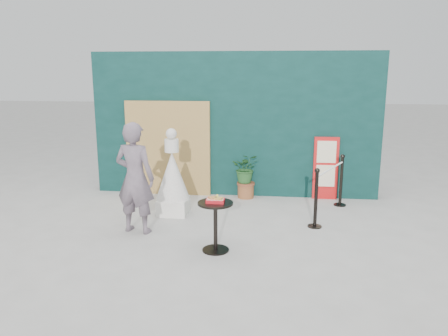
% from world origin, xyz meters
% --- Properties ---
extents(ground, '(60.00, 60.00, 0.00)m').
position_xyz_m(ground, '(0.00, 0.00, 0.00)').
color(ground, '#ADAAA5').
rests_on(ground, ground).
extents(back_wall, '(6.00, 0.30, 3.00)m').
position_xyz_m(back_wall, '(0.00, 3.15, 1.50)').
color(back_wall, black).
rests_on(back_wall, ground).
extents(bamboo_fence, '(1.80, 0.08, 2.00)m').
position_xyz_m(bamboo_fence, '(-1.40, 2.94, 1.00)').
color(bamboo_fence, tan).
rests_on(bamboo_fence, ground).
extents(woman, '(0.74, 0.56, 1.83)m').
position_xyz_m(woman, '(-1.39, 0.67, 0.92)').
color(woman, slate).
rests_on(woman, ground).
extents(menu_board, '(0.50, 0.07, 1.30)m').
position_xyz_m(menu_board, '(1.90, 2.95, 0.65)').
color(menu_board, red).
rests_on(menu_board, ground).
extents(statue, '(0.63, 0.63, 1.61)m').
position_xyz_m(statue, '(-1.00, 1.63, 0.66)').
color(statue, white).
rests_on(statue, ground).
extents(cafe_table, '(0.52, 0.52, 0.75)m').
position_xyz_m(cafe_table, '(0.01, 0.04, 0.50)').
color(cafe_table, black).
rests_on(cafe_table, ground).
extents(food_basket, '(0.26, 0.19, 0.11)m').
position_xyz_m(food_basket, '(0.01, 0.04, 0.79)').
color(food_basket, red).
rests_on(food_basket, cafe_table).
extents(planter, '(0.56, 0.48, 0.94)m').
position_xyz_m(planter, '(0.27, 2.85, 0.55)').
color(planter, brown).
rests_on(planter, ground).
extents(stanchion_barrier, '(0.84, 1.54, 1.03)m').
position_xyz_m(stanchion_barrier, '(1.86, 1.88, 0.49)').
color(stanchion_barrier, black).
rests_on(stanchion_barrier, ground).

